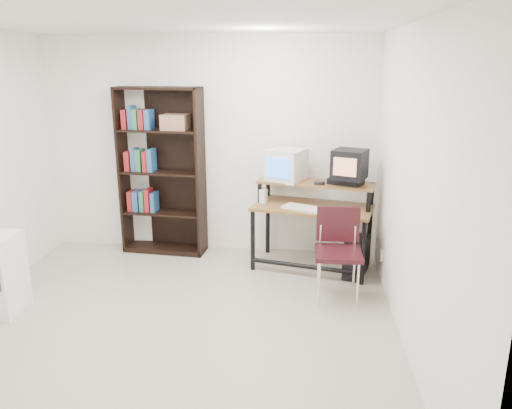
# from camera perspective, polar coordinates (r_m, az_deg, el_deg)

# --- Properties ---
(floor) EXTENTS (4.00, 4.00, 0.01)m
(floor) POSITION_cam_1_polar(r_m,az_deg,el_deg) (4.68, -9.42, -13.56)
(floor) COLOR #BEB39E
(floor) RESTS_ON ground
(ceiling) EXTENTS (4.00, 4.00, 0.01)m
(ceiling) POSITION_cam_1_polar(r_m,az_deg,el_deg) (4.10, -11.16, 20.10)
(ceiling) COLOR white
(ceiling) RESTS_ON back_wall
(back_wall) EXTENTS (4.00, 0.01, 2.60)m
(back_wall) POSITION_cam_1_polar(r_m,az_deg,el_deg) (6.11, -5.30, 6.61)
(back_wall) COLOR white
(back_wall) RESTS_ON floor
(front_wall) EXTENTS (4.00, 0.01, 2.60)m
(front_wall) POSITION_cam_1_polar(r_m,az_deg,el_deg) (2.43, -22.74, -9.17)
(front_wall) COLOR white
(front_wall) RESTS_ON floor
(right_wall) EXTENTS (0.01, 4.00, 2.60)m
(right_wall) POSITION_cam_1_polar(r_m,az_deg,el_deg) (4.15, 17.50, 1.48)
(right_wall) COLOR white
(right_wall) RESTS_ON floor
(computer_desk) EXTENTS (1.42, 0.94, 0.98)m
(computer_desk) POSITION_cam_1_polar(r_m,az_deg,el_deg) (5.65, 6.53, -0.46)
(computer_desk) COLOR brown
(computer_desk) RESTS_ON floor
(crt_monitor) EXTENTS (0.51, 0.51, 0.36)m
(crt_monitor) POSITION_cam_1_polar(r_m,az_deg,el_deg) (5.73, 3.46, 4.52)
(crt_monitor) COLOR silver
(crt_monitor) RESTS_ON computer_desk
(vcr) EXTENTS (0.43, 0.38, 0.08)m
(vcr) POSITION_cam_1_polar(r_m,az_deg,el_deg) (5.65, 10.26, 2.65)
(vcr) COLOR black
(vcr) RESTS_ON computer_desk
(crt_tv) EXTENTS (0.44, 0.43, 0.32)m
(crt_tv) POSITION_cam_1_polar(r_m,az_deg,el_deg) (5.56, 10.64, 4.54)
(crt_tv) COLOR black
(crt_tv) RESTS_ON vcr
(cd_spindle) EXTENTS (0.14, 0.14, 0.05)m
(cd_spindle) POSITION_cam_1_polar(r_m,az_deg,el_deg) (5.57, 7.26, 2.43)
(cd_spindle) COLOR #26262B
(cd_spindle) RESTS_ON computer_desk
(keyboard) EXTENTS (0.51, 0.40, 0.03)m
(keyboard) POSITION_cam_1_polar(r_m,az_deg,el_deg) (5.49, 5.53, -0.48)
(keyboard) COLOR silver
(keyboard) RESTS_ON computer_desk
(mousepad) EXTENTS (0.27, 0.25, 0.01)m
(mousepad) POSITION_cam_1_polar(r_m,az_deg,el_deg) (5.46, 9.59, -0.89)
(mousepad) COLOR black
(mousepad) RESTS_ON computer_desk
(mouse) EXTENTS (0.10, 0.06, 0.03)m
(mouse) POSITION_cam_1_polar(r_m,az_deg,el_deg) (5.45, 9.77, -0.74)
(mouse) COLOR white
(mouse) RESTS_ON mousepad
(desk_speaker) EXTENTS (0.10, 0.10, 0.17)m
(desk_speaker) POSITION_cam_1_polar(r_m,az_deg,el_deg) (5.71, 0.81, 0.94)
(desk_speaker) COLOR silver
(desk_speaker) RESTS_ON computer_desk
(pc_tower) EXTENTS (0.33, 0.49, 0.42)m
(pc_tower) POSITION_cam_1_polar(r_m,az_deg,el_deg) (5.66, 11.38, -5.86)
(pc_tower) COLOR black
(pc_tower) RESTS_ON floor
(school_chair) EXTENTS (0.45, 0.45, 0.90)m
(school_chair) POSITION_cam_1_polar(r_m,az_deg,el_deg) (5.01, 9.37, -4.41)
(school_chair) COLOR black
(school_chair) RESTS_ON floor
(bookshelf) EXTENTS (1.03, 0.43, 2.01)m
(bookshelf) POSITION_cam_1_polar(r_m,az_deg,el_deg) (6.16, -10.66, 3.86)
(bookshelf) COLOR black
(bookshelf) RESTS_ON floor
(wall_outlet) EXTENTS (0.02, 0.08, 0.12)m
(wall_outlet) POSITION_cam_1_polar(r_m,az_deg,el_deg) (5.52, 14.12, -5.61)
(wall_outlet) COLOR beige
(wall_outlet) RESTS_ON right_wall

